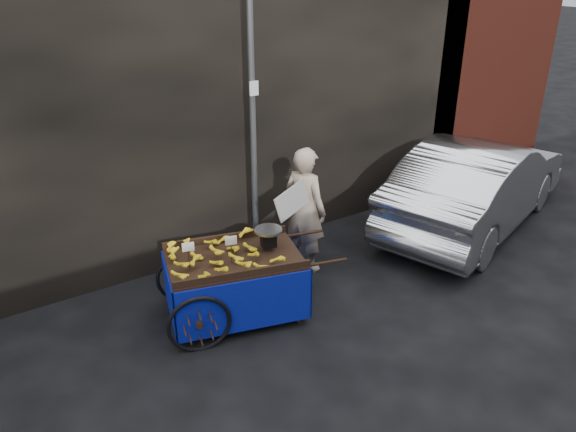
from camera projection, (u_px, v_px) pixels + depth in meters
ground at (288, 305)px, 6.92m from camera, size 80.00×80.00×0.00m
building_wall at (213, 63)px, 8.01m from camera, size 13.50×2.00×5.00m
street_pole at (253, 118)px, 7.19m from camera, size 0.12×0.10×4.00m
banana_cart at (230, 264)px, 6.42m from camera, size 2.27×1.44×1.14m
vendor at (305, 210)px, 7.40m from camera, size 0.94×0.73×1.72m
plastic_bag at (297, 275)px, 7.31m from camera, size 0.30×0.24×0.27m
parked_car at (477, 184)px, 8.67m from camera, size 4.44×2.74×1.38m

